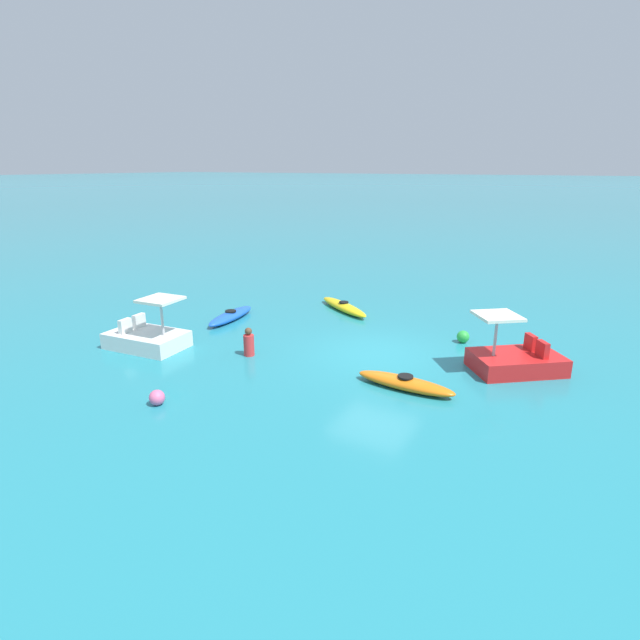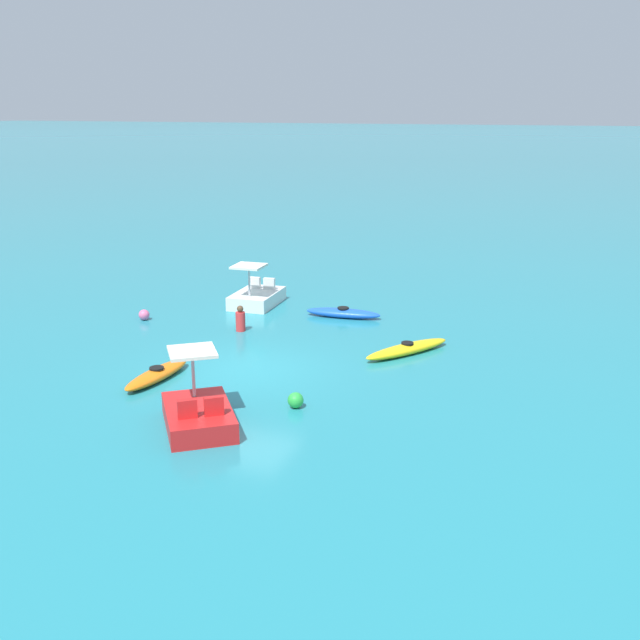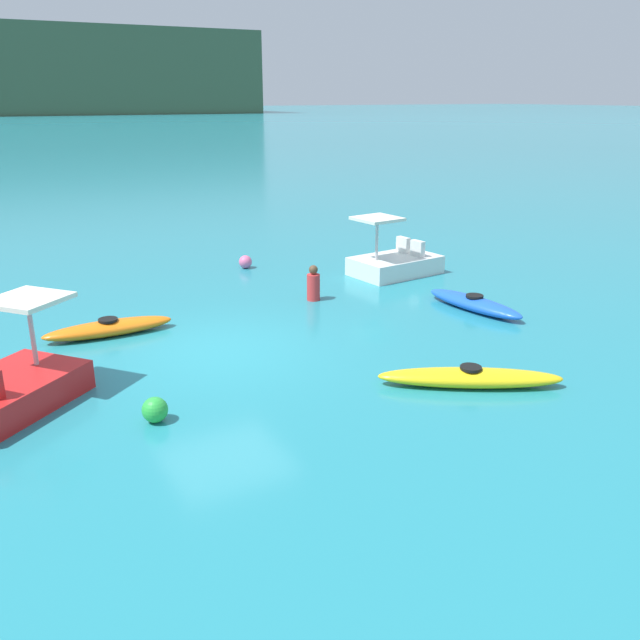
% 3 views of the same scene
% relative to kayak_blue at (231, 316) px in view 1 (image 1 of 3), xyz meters
% --- Properties ---
extents(ground_plane, '(600.00, 600.00, 0.00)m').
position_rel_kayak_blue_xyz_m(ground_plane, '(-6.14, 0.52, -0.16)').
color(ground_plane, teal).
extents(kayak_blue, '(0.96, 2.77, 0.37)m').
position_rel_kayak_blue_xyz_m(kayak_blue, '(0.00, 0.00, 0.00)').
color(kayak_blue, blue).
rests_on(kayak_blue, ground_plane).
extents(kayak_orange, '(2.68, 0.72, 0.37)m').
position_rel_kayak_blue_xyz_m(kayak_orange, '(-7.84, 2.49, -0.00)').
color(kayak_orange, orange).
rests_on(kayak_orange, ground_plane).
extents(kayak_yellow, '(3.01, 2.18, 0.37)m').
position_rel_kayak_blue_xyz_m(kayak_yellow, '(-3.04, -3.25, -0.00)').
color(kayak_yellow, yellow).
rests_on(kayak_yellow, ground_plane).
extents(pedal_boat_white, '(2.56, 1.72, 1.68)m').
position_rel_kayak_blue_xyz_m(pedal_boat_white, '(0.34, 3.64, 0.17)').
color(pedal_boat_white, white).
rests_on(pedal_boat_white, ground_plane).
extents(pedal_boat_red, '(2.81, 2.67, 1.68)m').
position_rel_kayak_blue_xyz_m(pedal_boat_red, '(-10.06, -0.20, 0.17)').
color(pedal_boat_red, red).
rests_on(pedal_boat_red, ground_plane).
extents(buoy_green, '(0.40, 0.40, 0.40)m').
position_rel_kayak_blue_xyz_m(buoy_green, '(-8.15, -1.84, 0.04)').
color(buoy_green, green).
rests_on(buoy_green, ground_plane).
extents(buoy_pink, '(0.38, 0.38, 0.38)m').
position_rel_kayak_blue_xyz_m(buoy_pink, '(-3.02, 6.36, 0.03)').
color(buoy_pink, pink).
rests_on(buoy_pink, ground_plane).
extents(person_near_shore, '(0.45, 0.45, 0.88)m').
position_rel_kayak_blue_xyz_m(person_near_shore, '(-2.87, 2.59, 0.22)').
color(person_near_shore, red).
rests_on(person_near_shore, ground_plane).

